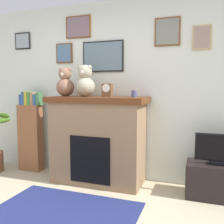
{
  "coord_description": "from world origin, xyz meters",
  "views": [
    {
      "loc": [
        1.33,
        -1.58,
        1.36
      ],
      "look_at": [
        0.17,
        1.65,
        1.01
      ],
      "focal_mm": 40.21,
      "sensor_mm": 36.0,
      "label": 1
    }
  ],
  "objects_px": {
    "teddy_bear_tan": "(65,83)",
    "television": "(218,150)",
    "tv_stand": "(217,181)",
    "bookshelf": "(31,133)",
    "candle_jar": "(134,94)",
    "mantel_clock": "(107,90)",
    "teddy_bear_brown": "(85,82)",
    "fireplace": "(98,139)"
  },
  "relations": [
    {
      "from": "fireplace",
      "to": "tv_stand",
      "type": "xyz_separation_m",
      "value": [
        1.58,
        -0.01,
        -0.4
      ]
    },
    {
      "from": "tv_stand",
      "to": "teddy_bear_tan",
      "type": "bearing_deg",
      "value": -179.82
    },
    {
      "from": "bookshelf",
      "to": "candle_jar",
      "type": "xyz_separation_m",
      "value": [
        1.75,
        -0.11,
        0.66
      ]
    },
    {
      "from": "mantel_clock",
      "to": "teddy_bear_brown",
      "type": "bearing_deg",
      "value": 179.85
    },
    {
      "from": "tv_stand",
      "to": "teddy_bear_brown",
      "type": "xyz_separation_m",
      "value": [
        -1.76,
        -0.01,
        1.21
      ]
    },
    {
      "from": "teddy_bear_tan",
      "to": "television",
      "type": "bearing_deg",
      "value": 0.14
    },
    {
      "from": "bookshelf",
      "to": "teddy_bear_brown",
      "type": "relative_size",
      "value": 2.89
    },
    {
      "from": "teddy_bear_tan",
      "to": "tv_stand",
      "type": "bearing_deg",
      "value": 0.18
    },
    {
      "from": "teddy_bear_brown",
      "to": "fireplace",
      "type": "bearing_deg",
      "value": 5.6
    },
    {
      "from": "candle_jar",
      "to": "bookshelf",
      "type": "bearing_deg",
      "value": 176.54
    },
    {
      "from": "television",
      "to": "mantel_clock",
      "type": "height_order",
      "value": "mantel_clock"
    },
    {
      "from": "tv_stand",
      "to": "mantel_clock",
      "type": "relative_size",
      "value": 3.96
    },
    {
      "from": "tv_stand",
      "to": "teddy_bear_brown",
      "type": "distance_m",
      "value": 2.14
    },
    {
      "from": "fireplace",
      "to": "candle_jar",
      "type": "relative_size",
      "value": 14.83
    },
    {
      "from": "fireplace",
      "to": "teddy_bear_brown",
      "type": "xyz_separation_m",
      "value": [
        -0.19,
        -0.02,
        0.8
      ]
    },
    {
      "from": "fireplace",
      "to": "tv_stand",
      "type": "height_order",
      "value": "fireplace"
    },
    {
      "from": "fireplace",
      "to": "teddy_bear_tan",
      "type": "relative_size",
      "value": 3.32
    },
    {
      "from": "mantel_clock",
      "to": "teddy_bear_tan",
      "type": "distance_m",
      "value": 0.66
    },
    {
      "from": "television",
      "to": "mantel_clock",
      "type": "xyz_separation_m",
      "value": [
        -1.43,
        -0.01,
        0.71
      ]
    },
    {
      "from": "television",
      "to": "teddy_bear_tan",
      "type": "height_order",
      "value": "teddy_bear_tan"
    },
    {
      "from": "bookshelf",
      "to": "fireplace",
      "type": "bearing_deg",
      "value": -4.12
    },
    {
      "from": "tv_stand",
      "to": "teddy_bear_tan",
      "type": "distance_m",
      "value": 2.4
    },
    {
      "from": "tv_stand",
      "to": "teddy_bear_brown",
      "type": "height_order",
      "value": "teddy_bear_brown"
    },
    {
      "from": "television",
      "to": "teddy_bear_brown",
      "type": "xyz_separation_m",
      "value": [
        -1.76,
        -0.0,
        0.82
      ]
    },
    {
      "from": "television",
      "to": "teddy_bear_tan",
      "type": "xyz_separation_m",
      "value": [
        -2.08,
        -0.0,
        0.81
      ]
    },
    {
      "from": "fireplace",
      "to": "television",
      "type": "xyz_separation_m",
      "value": [
        1.58,
        -0.01,
        -0.02
      ]
    },
    {
      "from": "television",
      "to": "candle_jar",
      "type": "height_order",
      "value": "candle_jar"
    },
    {
      "from": "tv_stand",
      "to": "television",
      "type": "height_order",
      "value": "television"
    },
    {
      "from": "mantel_clock",
      "to": "teddy_bear_tan",
      "type": "bearing_deg",
      "value": 179.92
    },
    {
      "from": "fireplace",
      "to": "bookshelf",
      "type": "relative_size",
      "value": 1.08
    },
    {
      "from": "television",
      "to": "teddy_bear_tan",
      "type": "bearing_deg",
      "value": -179.86
    },
    {
      "from": "candle_jar",
      "to": "teddy_bear_brown",
      "type": "distance_m",
      "value": 0.73
    },
    {
      "from": "tv_stand",
      "to": "mantel_clock",
      "type": "height_order",
      "value": "mantel_clock"
    },
    {
      "from": "bookshelf",
      "to": "television",
      "type": "height_order",
      "value": "bookshelf"
    },
    {
      "from": "teddy_bear_brown",
      "to": "tv_stand",
      "type": "bearing_deg",
      "value": 0.21
    },
    {
      "from": "fireplace",
      "to": "television",
      "type": "bearing_deg",
      "value": -0.48
    },
    {
      "from": "fireplace",
      "to": "teddy_bear_tan",
      "type": "height_order",
      "value": "teddy_bear_tan"
    },
    {
      "from": "candle_jar",
      "to": "teddy_bear_brown",
      "type": "relative_size",
      "value": 0.21
    },
    {
      "from": "bookshelf",
      "to": "tv_stand",
      "type": "height_order",
      "value": "bookshelf"
    },
    {
      "from": "fireplace",
      "to": "teddy_bear_brown",
      "type": "height_order",
      "value": "teddy_bear_brown"
    },
    {
      "from": "bookshelf",
      "to": "television",
      "type": "distance_m",
      "value": 2.8
    },
    {
      "from": "bookshelf",
      "to": "teddy_bear_tan",
      "type": "relative_size",
      "value": 3.07
    }
  ]
}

